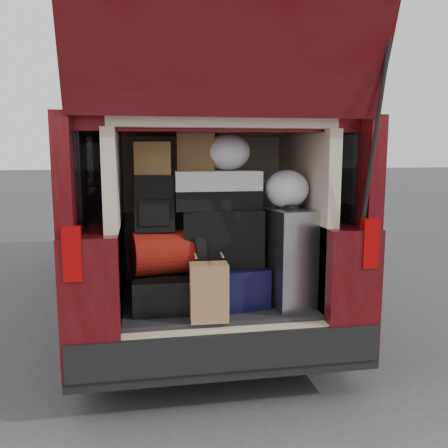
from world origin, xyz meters
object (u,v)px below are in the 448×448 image
(black_hardshell, at_px, (164,288))
(kraft_bag, at_px, (209,292))
(backpack, at_px, (154,203))
(twotone_duffel, at_px, (216,190))
(red_duffel, at_px, (167,252))
(silver_roller, at_px, (286,256))
(navy_hardshell, at_px, (220,282))
(black_soft_case, at_px, (223,236))

(black_hardshell, xyz_separation_m, kraft_bag, (0.25, -0.35, 0.07))
(backpack, relative_size, twotone_duffel, 0.64)
(red_duffel, bearing_deg, kraft_bag, -63.63)
(twotone_duffel, bearing_deg, silver_roller, -15.01)
(navy_hardshell, distance_m, backpack, 0.71)
(silver_roller, distance_m, black_soft_case, 0.44)
(red_duffel, bearing_deg, black_hardshell, 117.13)
(backpack, bearing_deg, black_soft_case, 2.39)
(navy_hardshell, height_order, backpack, backpack)
(black_hardshell, xyz_separation_m, navy_hardshell, (0.38, 0.02, 0.02))
(black_soft_case, xyz_separation_m, twotone_duffel, (-0.04, 0.00, 0.31))
(navy_hardshell, height_order, red_duffel, red_duffel)
(silver_roller, height_order, backpack, backpack)
(red_duffel, xyz_separation_m, twotone_duffel, (0.34, 0.04, 0.40))
(black_hardshell, distance_m, kraft_bag, 0.44)
(kraft_bag, bearing_deg, red_duffel, 128.56)
(navy_hardshell, xyz_separation_m, twotone_duffel, (-0.03, -0.02, 0.63))
(kraft_bag, height_order, red_duffel, red_duffel)
(backpack, distance_m, twotone_duffel, 0.42)
(silver_roller, bearing_deg, navy_hardshell, 151.26)
(black_hardshell, relative_size, backpack, 1.52)
(silver_roller, height_order, twotone_duffel, twotone_duffel)
(black_soft_case, bearing_deg, red_duffel, -168.28)
(black_soft_case, bearing_deg, backpack, -169.04)
(black_soft_case, height_order, backpack, backpack)
(black_hardshell, height_order, kraft_bag, kraft_bag)
(red_duffel, distance_m, backpack, 0.33)
(black_soft_case, distance_m, backpack, 0.52)
(black_hardshell, height_order, black_soft_case, black_soft_case)
(black_soft_case, relative_size, backpack, 1.45)
(silver_roller, relative_size, backpack, 1.78)
(backpack, bearing_deg, twotone_duffel, 3.36)
(black_hardshell, height_order, silver_roller, silver_roller)
(black_soft_case, relative_size, twotone_duffel, 0.93)
(black_hardshell, xyz_separation_m, black_soft_case, (0.40, 0.01, 0.34))
(black_soft_case, bearing_deg, kraft_bag, -106.30)
(black_soft_case, distance_m, twotone_duffel, 0.32)
(backpack, bearing_deg, silver_roller, -7.15)
(silver_roller, height_order, kraft_bag, silver_roller)
(backpack, bearing_deg, navy_hardshell, 5.11)
(navy_hardshell, xyz_separation_m, black_soft_case, (0.02, -0.02, 0.32))
(silver_roller, bearing_deg, black_soft_case, 153.04)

